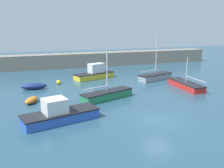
{
  "coord_description": "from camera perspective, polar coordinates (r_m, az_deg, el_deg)",
  "views": [
    {
      "loc": [
        -10.19,
        -17.38,
        7.89
      ],
      "look_at": [
        -0.71,
        9.8,
        0.99
      ],
      "focal_mm": 40.0,
      "sensor_mm": 36.0,
      "label": 1
    }
  ],
  "objects": [
    {
      "name": "cabin_cruiser_white",
      "position": [
        37.28,
        -3.96,
        2.45
      ],
      "size": [
        6.38,
        3.75,
        2.24
      ],
      "rotation": [
        0.0,
        0.0,
        3.46
      ],
      "color": "yellow",
      "rests_on": "ground_plane"
    },
    {
      "name": "sailboat_tall_mast",
      "position": [
        36.72,
        9.89,
        1.66
      ],
      "size": [
        5.68,
        3.11,
        6.74
      ],
      "rotation": [
        0.0,
        0.0,
        0.3
      ],
      "color": "gray",
      "rests_on": "ground_plane"
    },
    {
      "name": "open_tender_yellow",
      "position": [
        32.54,
        -17.38,
        -0.47
      ],
      "size": [
        3.23,
        1.38,
        0.78
      ],
      "rotation": [
        0.0,
        0.0,
        3.06
      ],
      "color": "navy",
      "rests_on": "ground_plane"
    },
    {
      "name": "motorboat_with_cabin",
      "position": [
        21.19,
        -11.96,
        -6.7
      ],
      "size": [
        6.64,
        3.59,
        2.06
      ],
      "rotation": [
        0.0,
        0.0,
        0.24
      ],
      "color": "#2D56B7",
      "rests_on": "ground_plane"
    },
    {
      "name": "mooring_buoy_white",
      "position": [
        27.67,
        -11.95,
        -2.97
      ],
      "size": [
        0.39,
        0.39,
        0.39
      ],
      "primitive_type": "sphere",
      "color": "white",
      "rests_on": "ground_plane"
    },
    {
      "name": "harbor_breakwater",
      "position": [
        48.11,
        -6.84,
        5.49
      ],
      "size": [
        53.08,
        2.7,
        2.58
      ],
      "primitive_type": "cube",
      "color": "gray",
      "rests_on": "ground_plane"
    },
    {
      "name": "ground_plane",
      "position": [
        21.68,
        10.48,
        -8.39
      ],
      "size": [
        120.0,
        120.0,
        0.2
      ],
      "primitive_type": "cube",
      "color": "#284C60"
    },
    {
      "name": "mooring_buoy_yellow",
      "position": [
        34.38,
        -12.09,
        0.42
      ],
      "size": [
        0.6,
        0.6,
        0.6
      ],
      "primitive_type": "sphere",
      "color": "yellow",
      "rests_on": "ground_plane"
    },
    {
      "name": "sailboat_short_mast",
      "position": [
        32.95,
        16.49,
        -0.19
      ],
      "size": [
        1.89,
        6.95,
        3.9
      ],
      "rotation": [
        0.0,
        0.0,
        1.53
      ],
      "color": "red",
      "rests_on": "ground_plane"
    },
    {
      "name": "dinghy_near_pier",
      "position": [
        26.96,
        -17.91,
        -3.52
      ],
      "size": [
        1.82,
        2.2,
        0.63
      ],
      "rotation": [
        0.0,
        0.0,
        4.17
      ],
      "color": "orange",
      "rests_on": "ground_plane"
    },
    {
      "name": "sailboat_twin_hulled",
      "position": [
        27.04,
        -1.12,
        -2.44
      ],
      "size": [
        6.19,
        3.56,
        5.22
      ],
      "rotation": [
        0.0,
        0.0,
        0.35
      ],
      "color": "#287A4C",
      "rests_on": "ground_plane"
    }
  ]
}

